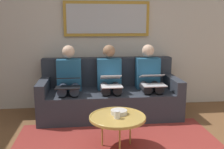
{
  "coord_description": "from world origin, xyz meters",
  "views": [
    {
      "loc": [
        0.39,
        1.89,
        1.49
      ],
      "look_at": [
        0.0,
        -1.7,
        0.75
      ],
      "focal_mm": 40.8,
      "sensor_mm": 36.0,
      "label": 1
    }
  ],
  "objects": [
    {
      "name": "coffee_table",
      "position": [
        0.02,
        -0.9,
        0.4
      ],
      "size": [
        0.67,
        0.67,
        0.42
      ],
      "color": "tan",
      "rests_on": "ground_plane"
    },
    {
      "name": "laptop_black",
      "position": [
        0.64,
        -1.8,
        0.63
      ],
      "size": [
        0.36,
        0.34,
        0.14
      ],
      "color": "black"
    },
    {
      "name": "laptop_white",
      "position": [
        0.0,
        -1.81,
        0.63
      ],
      "size": [
        0.31,
        0.36,
        0.16
      ],
      "color": "white"
    },
    {
      "name": "laptop_silver",
      "position": [
        -0.64,
        -1.81,
        0.63
      ],
      "size": [
        0.35,
        0.36,
        0.16
      ],
      "color": "silver"
    },
    {
      "name": "cup",
      "position": [
        0.04,
        -0.84,
        0.46
      ],
      "size": [
        0.07,
        0.07,
        0.09
      ],
      "primitive_type": "cylinder",
      "color": "silver",
      "rests_on": "coffee_table"
    },
    {
      "name": "couch",
      "position": [
        0.0,
        -2.12,
        0.31
      ],
      "size": [
        2.2,
        0.9,
        0.9
      ],
      "color": "#2D333D",
      "rests_on": "ground_plane"
    },
    {
      "name": "person_right",
      "position": [
        0.64,
        -2.05,
        0.61
      ],
      "size": [
        0.38,
        0.58,
        1.14
      ],
      "color": "#235B84",
      "rests_on": "couch"
    },
    {
      "name": "wall_rear",
      "position": [
        0.0,
        -2.6,
        1.3
      ],
      "size": [
        6.0,
        0.12,
        2.6
      ],
      "primitive_type": "cube",
      "color": "beige",
      "rests_on": "ground_plane"
    },
    {
      "name": "person_middle",
      "position": [
        0.0,
        -2.05,
        0.61
      ],
      "size": [
        0.38,
        0.58,
        1.14
      ],
      "color": "#235B84",
      "rests_on": "couch"
    },
    {
      "name": "bowl",
      "position": [
        -0.01,
        -0.98,
        0.44
      ],
      "size": [
        0.2,
        0.2,
        0.05
      ],
      "primitive_type": "cylinder",
      "color": "beige",
      "rests_on": "coffee_table"
    },
    {
      "name": "framed_mirror",
      "position": [
        0.0,
        -2.51,
        1.55
      ],
      "size": [
        1.46,
        0.05,
        0.59
      ],
      "color": "#B7892D"
    },
    {
      "name": "person_left",
      "position": [
        -0.64,
        -2.05,
        0.61
      ],
      "size": [
        0.38,
        0.58,
        1.14
      ],
      "color": "#235B84",
      "rests_on": "couch"
    }
  ]
}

